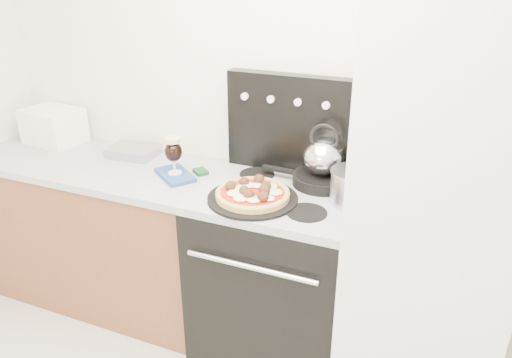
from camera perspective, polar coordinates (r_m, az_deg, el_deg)
The scene contains 16 objects.
room_shell at distance 1.55m, azimuth -11.25°, elevation -3.07°, with size 3.52×3.01×2.52m.
base_cabinet at distance 3.12m, azimuth -16.77°, elevation -5.97°, with size 1.45×0.60×0.86m, color brown.
countertop at distance 2.93m, azimuth -17.81°, elevation 1.67°, with size 1.48×0.63×0.04m, color #ABABB4.
stove_body at distance 2.61m, azimuth 2.53°, elevation -11.06°, with size 0.76×0.65×0.88m, color black.
cooktop at distance 2.37m, azimuth 2.73°, elevation -1.96°, with size 0.76×0.65×0.04m, color #ADADB2.
backguard at distance 2.51m, azimuth 5.04°, elevation 6.14°, with size 0.76×0.08×0.50m, color black.
fridge at distance 2.22m, azimuth 19.79°, elevation -4.04°, with size 0.64×0.68×1.90m, color silver.
toaster_oven at distance 3.27m, azimuth -22.13°, elevation 5.65°, with size 0.33×0.25×0.21m, color white.
foil_sheet at distance 2.92m, azimuth -13.84°, elevation 3.08°, with size 0.26×0.19×0.05m, color silver.
oven_mitt at distance 2.61m, azimuth -9.23°, elevation 0.46°, with size 0.24×0.14×0.02m, color navy.
beer_glass at distance 2.56m, azimuth -9.39°, elevation 2.68°, with size 0.09×0.09×0.20m, color black, non-canonical shape.
pizza_pan at distance 2.29m, azimuth -0.39°, elevation -2.24°, with size 0.42×0.42×0.01m, color black.
pizza at distance 2.28m, azimuth -0.39°, elevation -1.54°, with size 0.34×0.34×0.05m, color tan, non-canonical shape.
skillet at distance 2.45m, azimuth 7.55°, elevation -0.06°, with size 0.29×0.29×0.05m, color black.
tea_kettle at distance 2.40m, azimuth 7.73°, elevation 2.85°, with size 0.20×0.20×0.22m, color silver, non-canonical shape.
stock_pot at distance 2.27m, azimuth 11.09°, elevation -1.05°, with size 0.21×0.21×0.15m, color silver.
Camera 1 is at (0.80, -0.83, 1.95)m, focal length 35.00 mm.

